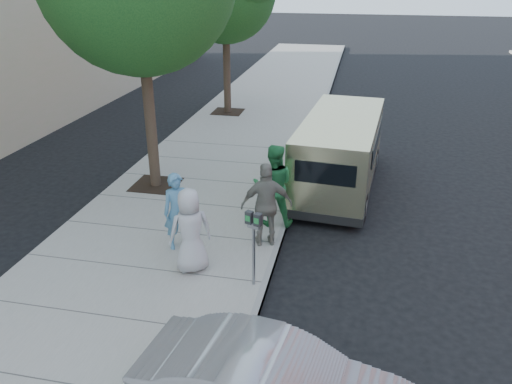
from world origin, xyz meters
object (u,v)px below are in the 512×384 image
at_px(van, 340,151).
at_px(person_striped_polo, 267,205).
at_px(person_gray_shirt, 190,231).
at_px(parking_meter, 254,233).
at_px(person_green_shirt, 273,185).
at_px(person_officer, 178,212).

height_order(van, person_striped_polo, van).
distance_m(van, person_gray_shirt, 5.51).
bearing_deg(parking_meter, person_striped_polo, 111.98).
bearing_deg(parking_meter, person_green_shirt, 111.79).
height_order(person_officer, person_gray_shirt, person_gray_shirt).
distance_m(parking_meter, person_green_shirt, 2.45).
height_order(parking_meter, person_officer, person_officer).
xyz_separation_m(person_officer, person_green_shirt, (1.72, 1.43, 0.13)).
relative_size(parking_meter, van, 0.27).
xyz_separation_m(parking_meter, person_gray_shirt, (-1.27, 0.26, -0.23)).
bearing_deg(person_green_shirt, person_striped_polo, 83.30).
distance_m(person_green_shirt, person_gray_shirt, 2.50).
height_order(parking_meter, person_green_shirt, person_green_shirt).
height_order(person_green_shirt, person_gray_shirt, person_green_shirt).
relative_size(person_officer, person_green_shirt, 0.87).
bearing_deg(van, person_officer, -121.46).
distance_m(person_officer, person_gray_shirt, 0.92).
bearing_deg(person_striped_polo, person_officer, -1.88).
distance_m(van, person_officer, 5.14).
bearing_deg(person_striped_polo, van, -127.43).
relative_size(van, person_gray_shirt, 3.26).
distance_m(person_officer, person_striped_polo, 1.82).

